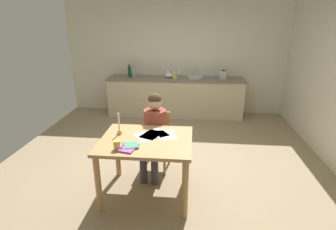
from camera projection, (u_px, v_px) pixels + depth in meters
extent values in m
cube|color=#937F60|center=(165.00, 162.00, 4.24)|extent=(5.20, 5.20, 0.04)
cube|color=beige|center=(177.00, 58.00, 6.22)|extent=(5.20, 0.12, 2.60)
cube|color=beige|center=(175.00, 97.00, 6.18)|extent=(3.10, 0.60, 0.86)
cube|color=#72665B|center=(175.00, 79.00, 6.03)|extent=(3.14, 0.64, 0.04)
cube|color=tan|center=(146.00, 141.00, 3.18)|extent=(1.11, 0.91, 0.04)
cylinder|color=tan|center=(98.00, 185.00, 2.99)|extent=(0.07, 0.07, 0.74)
cylinder|color=tan|center=(185.00, 190.00, 2.90)|extent=(0.07, 0.07, 0.74)
cylinder|color=tan|center=(117.00, 152.00, 3.72)|extent=(0.07, 0.07, 0.74)
cylinder|color=tan|center=(187.00, 155.00, 3.63)|extent=(0.07, 0.07, 0.74)
cube|color=tan|center=(156.00, 141.00, 3.88)|extent=(0.44, 0.44, 0.04)
cube|color=tan|center=(158.00, 124.00, 3.97)|extent=(0.36, 0.07, 0.40)
cylinder|color=tan|center=(142.00, 160.00, 3.83)|extent=(0.04, 0.04, 0.44)
cylinder|color=tan|center=(164.00, 162.00, 3.77)|extent=(0.04, 0.04, 0.44)
cylinder|color=tan|center=(148.00, 149.00, 4.14)|extent=(0.04, 0.04, 0.44)
cylinder|color=tan|center=(169.00, 151.00, 4.08)|extent=(0.04, 0.04, 0.44)
cylinder|color=brown|center=(155.00, 126.00, 3.77)|extent=(0.35, 0.35, 0.50)
sphere|color=#D8AD8C|center=(155.00, 103.00, 3.65)|extent=(0.20, 0.20, 0.20)
sphere|color=#473323|center=(155.00, 100.00, 3.64)|extent=(0.19, 0.19, 0.19)
cylinder|color=#383847|center=(147.00, 147.00, 3.70)|extent=(0.17, 0.39, 0.13)
cylinder|color=#383847|center=(143.00, 168.00, 3.60)|extent=(0.10, 0.10, 0.45)
cylinder|color=#383847|center=(158.00, 148.00, 3.67)|extent=(0.17, 0.39, 0.13)
cylinder|color=#383847|center=(155.00, 169.00, 3.57)|extent=(0.10, 0.10, 0.45)
cylinder|color=#F2CC4C|center=(117.00, 145.00, 2.90)|extent=(0.08, 0.08, 0.11)
torus|color=#F2CC4C|center=(120.00, 145.00, 2.90)|extent=(0.07, 0.01, 0.07)
cylinder|color=gold|center=(120.00, 132.00, 3.31)|extent=(0.06, 0.06, 0.05)
cylinder|color=white|center=(119.00, 122.00, 3.26)|extent=(0.02, 0.02, 0.23)
cube|color=#41916D|center=(131.00, 146.00, 2.97)|extent=(0.20, 0.20, 0.03)
cube|color=#9C52B7|center=(128.00, 148.00, 2.94)|extent=(0.23, 0.27, 0.02)
cube|color=white|center=(157.00, 133.00, 3.34)|extent=(0.35, 0.36, 0.00)
cube|color=white|center=(151.00, 135.00, 3.29)|extent=(0.31, 0.35, 0.00)
cube|color=white|center=(167.00, 135.00, 3.29)|extent=(0.27, 0.34, 0.00)
cube|color=white|center=(145.00, 137.00, 3.24)|extent=(0.34, 0.36, 0.00)
cylinder|color=#B2B7BC|center=(196.00, 77.00, 5.97)|extent=(0.36, 0.36, 0.04)
cylinder|color=silver|center=(196.00, 72.00, 6.09)|extent=(0.02, 0.02, 0.24)
cylinder|color=#194C23|center=(130.00, 71.00, 6.14)|extent=(0.07, 0.07, 0.23)
cylinder|color=#194C23|center=(129.00, 65.00, 6.09)|extent=(0.03, 0.03, 0.06)
cylinder|color=#8C999E|center=(134.00, 72.00, 6.04)|extent=(0.08, 0.08, 0.25)
cylinder|color=#8C999E|center=(134.00, 65.00, 5.99)|extent=(0.04, 0.04, 0.06)
ellipsoid|color=white|center=(169.00, 75.00, 6.07)|extent=(0.19, 0.19, 0.09)
cylinder|color=#B7BABF|center=(223.00, 75.00, 5.89)|extent=(0.18, 0.18, 0.18)
cone|color=#262628|center=(224.00, 70.00, 5.86)|extent=(0.11, 0.11, 0.04)
cylinder|color=silver|center=(178.00, 76.00, 6.16)|extent=(0.06, 0.06, 0.00)
cylinder|color=silver|center=(178.00, 75.00, 6.14)|extent=(0.01, 0.01, 0.07)
cone|color=silver|center=(178.00, 72.00, 6.12)|extent=(0.07, 0.07, 0.08)
cylinder|color=silver|center=(174.00, 76.00, 6.17)|extent=(0.06, 0.06, 0.00)
cylinder|color=silver|center=(174.00, 75.00, 6.15)|extent=(0.01, 0.01, 0.07)
cone|color=silver|center=(174.00, 72.00, 6.13)|extent=(0.07, 0.07, 0.08)
cylinder|color=silver|center=(168.00, 76.00, 6.18)|extent=(0.06, 0.06, 0.00)
cylinder|color=silver|center=(168.00, 75.00, 6.17)|extent=(0.01, 0.01, 0.07)
cone|color=silver|center=(168.00, 72.00, 6.14)|extent=(0.07, 0.07, 0.08)
cylinder|color=silver|center=(167.00, 76.00, 6.18)|extent=(0.06, 0.06, 0.00)
cylinder|color=silver|center=(167.00, 75.00, 6.17)|extent=(0.01, 0.01, 0.07)
cone|color=silver|center=(167.00, 72.00, 6.14)|extent=(0.07, 0.07, 0.08)
cylinder|color=#F2CC4C|center=(174.00, 77.00, 5.87)|extent=(0.07, 0.07, 0.10)
torus|color=#F2CC4C|center=(176.00, 77.00, 5.86)|extent=(0.07, 0.01, 0.07)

